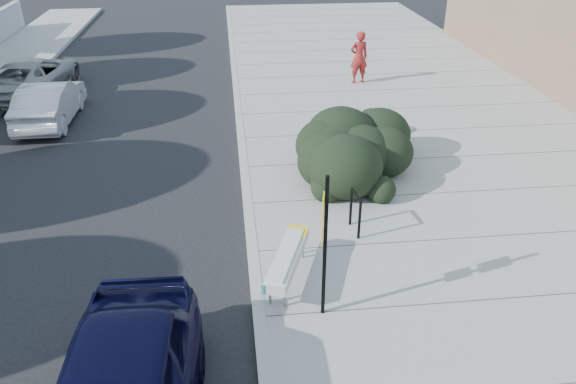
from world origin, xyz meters
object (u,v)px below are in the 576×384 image
sign_post (324,239)px  pedestrian (359,57)px  bench (287,258)px  wagon_silver (50,102)px  suv_silver (32,77)px  bike_rack (355,209)px

sign_post → pedestrian: (3.56, 13.01, -0.54)m
bench → wagon_silver: (-6.60, 9.40, 0.04)m
wagon_silver → suv_silver: suv_silver is taller
wagon_silver → pedestrian: (10.65, 2.61, 0.45)m
wagon_silver → pedestrian: size_ratio=2.08×
sign_post → wagon_silver: (-7.09, 10.39, -0.99)m
sign_post → pedestrian: sign_post is taller
bench → suv_silver: 14.64m
bench → suv_silver: (-7.93, 12.31, 0.06)m
sign_post → wagon_silver: sign_post is taller
suv_silver → pedestrian: 12.00m
bench → wagon_silver: size_ratio=0.50×
bench → suv_silver: size_ratio=0.40×
sign_post → wagon_silver: size_ratio=0.66×
sign_post → pedestrian: bearing=87.3°
pedestrian → bench: bearing=63.1°
sign_post → wagon_silver: 12.62m
bench → wagon_silver: 11.48m
bench → sign_post: bearing=-44.0°
bike_rack → sign_post: bearing=-120.1°
bike_rack → bench: bearing=-142.6°
bike_rack → suv_silver: (-9.55, 10.77, -0.01)m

